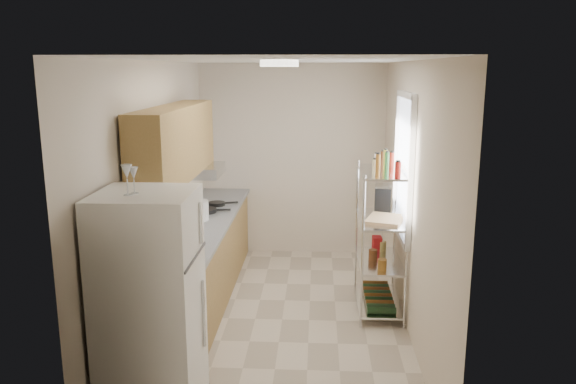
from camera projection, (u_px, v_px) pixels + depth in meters
name	position (u px, v px, depth m)	size (l,w,h in m)	color
room	(282.00, 197.00, 5.49)	(2.52, 4.42, 2.62)	beige
counter_run	(201.00, 262.00, 6.15)	(0.63, 3.51, 0.90)	olive
upper_cabinets	(176.00, 143.00, 5.53)	(0.33, 2.20, 0.72)	olive
range_hood	(200.00, 170.00, 6.40)	(0.50, 0.60, 0.12)	#B7BABC
window	(404.00, 166.00, 5.71)	(0.06, 1.00, 1.46)	white
bakers_rack	(381.00, 209.00, 5.77)	(0.45, 0.90, 1.73)	silver
ceiling_dome	(279.00, 63.00, 4.92)	(0.34, 0.34, 0.06)	white
refrigerator	(150.00, 304.00, 4.12)	(0.69, 0.69, 1.68)	white
wine_glass_a	(134.00, 180.00, 3.87)	(0.07, 0.07, 0.19)	silver
wine_glass_b	(127.00, 180.00, 3.82)	(0.08, 0.08, 0.21)	silver
rice_cooker	(197.00, 210.00, 6.13)	(0.26, 0.26, 0.21)	silver
frying_pan_large	(206.00, 210.00, 6.48)	(0.25, 0.25, 0.04)	black
frying_pan_small	(217.00, 204.00, 6.80)	(0.20, 0.20, 0.04)	black
cutting_board	(385.00, 219.00, 5.71)	(0.34, 0.44, 0.03)	tan
espresso_machine	(383.00, 198.00, 6.04)	(0.17, 0.26, 0.30)	black
storage_bag	(377.00, 243.00, 6.19)	(0.10, 0.13, 0.15)	maroon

